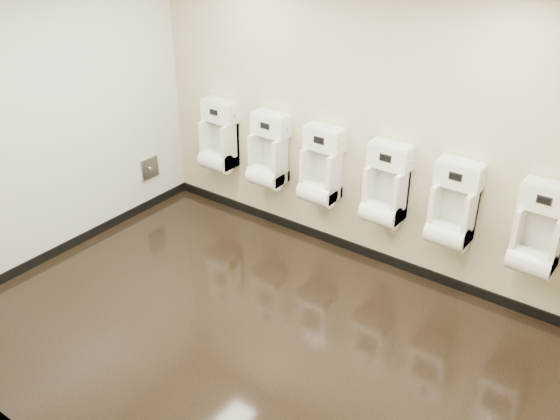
# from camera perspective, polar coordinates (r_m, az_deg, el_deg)

# --- Properties ---
(ground) EXTENTS (5.00, 3.50, 0.00)m
(ground) POSITION_cam_1_polar(r_m,az_deg,el_deg) (5.46, -2.50, -11.72)
(ground) COLOR black
(ground) RESTS_ON ground
(ceiling) EXTENTS (5.00, 3.50, 0.00)m
(ceiling) POSITION_cam_1_polar(r_m,az_deg,el_deg) (4.24, -3.33, 18.64)
(ceiling) COLOR white
(back_wall) EXTENTS (5.00, 0.02, 2.80)m
(back_wall) POSITION_cam_1_polar(r_m,az_deg,el_deg) (6.02, 7.74, 7.56)
(back_wall) COLOR #C0B895
(back_wall) RESTS_ON ground
(front_wall) EXTENTS (5.00, 0.02, 2.80)m
(front_wall) POSITION_cam_1_polar(r_m,az_deg,el_deg) (3.70, -20.31, -8.48)
(front_wall) COLOR #C0B895
(front_wall) RESTS_ON ground
(left_wall) EXTENTS (0.02, 3.50, 2.80)m
(left_wall) POSITION_cam_1_polar(r_m,az_deg,el_deg) (6.44, -20.59, 7.38)
(left_wall) COLOR #C0B895
(left_wall) RESTS_ON ground
(tile_overlay_left) EXTENTS (0.01, 3.50, 2.80)m
(tile_overlay_left) POSITION_cam_1_polar(r_m,az_deg,el_deg) (6.44, -20.57, 7.37)
(tile_overlay_left) COLOR silver
(tile_overlay_left) RESTS_ON ground
(skirting_back) EXTENTS (5.00, 0.02, 0.10)m
(skirting_back) POSITION_cam_1_polar(r_m,az_deg,el_deg) (6.61, 6.94, -3.47)
(skirting_back) COLOR black
(skirting_back) RESTS_ON ground
(skirting_left) EXTENTS (0.02, 3.50, 0.10)m
(skirting_left) POSITION_cam_1_polar(r_m,az_deg,el_deg) (6.99, -18.69, -2.99)
(skirting_left) COLOR black
(skirting_left) RESTS_ON ground
(access_panel) EXTENTS (0.04, 0.25, 0.25)m
(access_panel) POSITION_cam_1_polar(r_m,az_deg,el_deg) (7.42, -11.85, 3.77)
(access_panel) COLOR #9E9EA3
(access_panel) RESTS_ON left_wall
(urinal_0) EXTENTS (0.42, 0.31, 0.78)m
(urinal_0) POSITION_cam_1_polar(r_m,az_deg,el_deg) (7.05, -5.62, 6.30)
(urinal_0) COLOR silver
(urinal_0) RESTS_ON back_wall
(urinal_1) EXTENTS (0.42, 0.31, 0.78)m
(urinal_1) POSITION_cam_1_polar(r_m,az_deg,el_deg) (6.64, -1.06, 4.99)
(urinal_1) COLOR silver
(urinal_1) RESTS_ON back_wall
(urinal_2) EXTENTS (0.42, 0.31, 0.78)m
(urinal_2) POSITION_cam_1_polar(r_m,az_deg,el_deg) (6.29, 3.76, 3.56)
(urinal_2) COLOR silver
(urinal_2) RESTS_ON back_wall
(urinal_3) EXTENTS (0.42, 0.31, 0.78)m
(urinal_3) POSITION_cam_1_polar(r_m,az_deg,el_deg) (5.97, 9.60, 1.79)
(urinal_3) COLOR silver
(urinal_3) RESTS_ON back_wall
(urinal_4) EXTENTS (0.42, 0.31, 0.78)m
(urinal_4) POSITION_cam_1_polar(r_m,az_deg,el_deg) (5.75, 15.51, -0.03)
(urinal_4) COLOR silver
(urinal_4) RESTS_ON back_wall
(urinal_5) EXTENTS (0.42, 0.31, 0.78)m
(urinal_5) POSITION_cam_1_polar(r_m,az_deg,el_deg) (5.58, 22.50, -2.17)
(urinal_5) COLOR silver
(urinal_5) RESTS_ON back_wall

